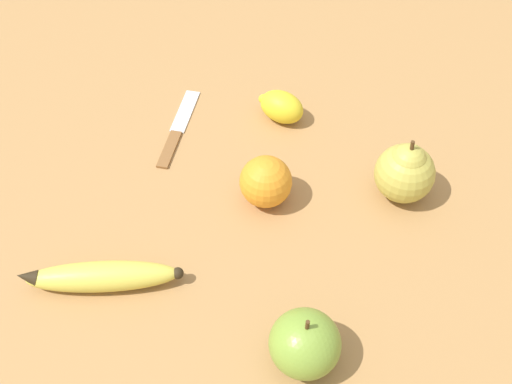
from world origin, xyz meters
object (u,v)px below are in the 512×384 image
pear (405,171)px  apple (305,343)px  lemon (281,107)px  orange (266,182)px  banana (101,276)px  paring_knife (177,130)px

pear → apple: pear is taller
apple → lemon: apple is taller
orange → pear: pear is taller
pear → lemon: size_ratio=1.22×
banana → paring_knife: banana is taller
apple → paring_knife: bearing=-103.0°
apple → lemon: (-0.23, -0.31, -0.01)m
banana → apple: apple is taller
orange → lemon: size_ratio=0.86×
pear → lemon: 0.22m
banana → paring_knife: (-0.22, -0.17, -0.02)m
orange → lemon: orange is taller
pear → paring_knife: (0.17, -0.29, -0.04)m
apple → pear: bearing=-159.2°
orange → paring_knife: orange is taller
paring_knife → pear: bearing=-9.7°
paring_knife → apple: bearing=-53.3°
apple → paring_knife: apple is taller
orange → paring_knife: 0.19m
banana → pear: 0.40m
banana → apple: (-0.13, 0.22, 0.02)m
banana → orange: orange is taller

